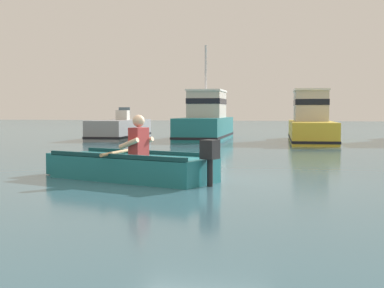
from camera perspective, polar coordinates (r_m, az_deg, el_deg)
ground_plane at (r=9.95m, az=0.55°, el=-3.82°), size 120.00×120.00×0.00m
rowboat_with_person at (r=10.14m, az=-6.53°, el=-2.28°), size 3.67×2.23×1.19m
moored_boat_grey at (r=25.24m, az=-7.46°, el=1.49°), size 2.10×5.57×1.43m
moored_boat_teal at (r=24.50m, az=1.44°, el=2.42°), size 2.40×5.99×4.17m
moored_boat_yellow at (r=23.10m, az=12.23°, el=2.21°), size 2.42×6.77×2.15m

